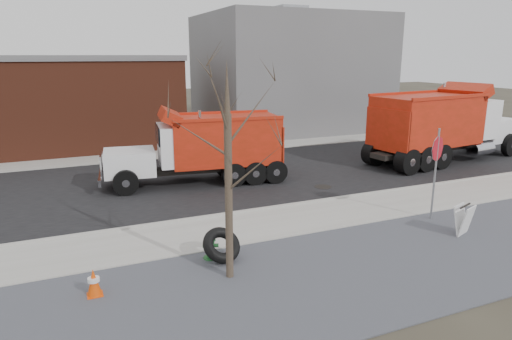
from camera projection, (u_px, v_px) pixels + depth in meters
name	position (u px, v px, depth m)	size (l,w,h in m)	color
ground	(295.00, 223.00, 14.69)	(120.00, 120.00, 0.00)	#383328
gravel_verge	(360.00, 268.00, 11.57)	(60.00, 5.00, 0.03)	slate
sidewalk	(292.00, 220.00, 14.90)	(60.00, 2.50, 0.06)	#9E9B93
curb	(274.00, 207.00, 16.05)	(60.00, 0.15, 0.11)	#9E9B93
road	(228.00, 177.00, 20.29)	(60.00, 9.40, 0.02)	black
far_sidewalk	(193.00, 152.00, 25.35)	(60.00, 2.00, 0.06)	#9E9B93
building_grey	(289.00, 73.00, 33.18)	(12.00, 10.00, 8.00)	slate
bare_tree	(228.00, 145.00, 10.33)	(3.20, 3.20, 5.20)	#382D23
fire_hydrant	(211.00, 247.00, 12.05)	(0.43, 0.42, 0.76)	#24602F
truck_tire	(222.00, 245.00, 11.91)	(1.16, 1.09, 0.91)	black
stop_sign	(436.00, 159.00, 14.55)	(0.77, 0.35, 3.04)	gray
sandwich_board	(464.00, 220.00, 13.60)	(0.77, 0.63, 0.93)	white
traffic_cone_near	(94.00, 283.00, 10.20)	(0.34, 0.34, 0.66)	#EA4607
dump_truck_red_a	(444.00, 123.00, 22.87)	(9.68, 3.71, 3.83)	black
dump_truck_red_b	(204.00, 145.00, 18.96)	(7.58, 3.01, 3.17)	black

